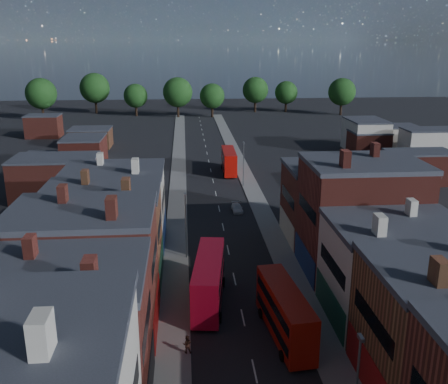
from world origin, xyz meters
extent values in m
cube|color=gray|center=(-6.50, 50.00, 0.06)|extent=(3.00, 200.00, 0.12)
cube|color=gray|center=(6.50, 50.00, 0.06)|extent=(3.00, 200.00, 0.12)
cube|color=maroon|center=(-14.00, 0.00, 6.29)|extent=(12.00, 80.00, 12.57)
cube|color=slate|center=(5.20, 0.00, 8.00)|extent=(0.25, 0.70, 0.25)
cylinder|color=slate|center=(-5.20, 30.00, 4.00)|extent=(0.16, 0.16, 8.00)
cube|color=slate|center=(-5.20, 30.00, 8.00)|extent=(0.25, 0.70, 0.25)
cylinder|color=slate|center=(5.20, 60.00, 4.00)|extent=(0.16, 0.16, 8.00)
cube|color=slate|center=(5.20, 60.00, 8.00)|extent=(0.25, 0.70, 0.25)
cube|color=#AD0922|center=(-3.06, 19.03, 2.58)|extent=(3.88, 11.36, 4.45)
cube|color=black|center=(-3.06, 19.03, 1.72)|extent=(3.83, 10.48, 0.91)
cube|color=black|center=(-3.06, 19.03, 3.64)|extent=(3.83, 10.48, 0.91)
cylinder|color=black|center=(-4.75, 15.65, 0.51)|extent=(0.43, 1.04, 1.01)
cylinder|color=black|center=(-2.24, 15.34, 0.51)|extent=(0.43, 1.04, 1.01)
cylinder|color=black|center=(-3.87, 22.72, 0.51)|extent=(0.43, 1.04, 1.01)
cylinder|color=black|center=(-1.36, 22.40, 0.51)|extent=(0.43, 1.04, 1.01)
cube|color=#A11409|center=(3.26, 12.59, 2.45)|extent=(3.51, 10.75, 4.22)
cube|color=black|center=(3.26, 12.59, 1.63)|extent=(3.48, 9.91, 0.86)
cube|color=black|center=(3.26, 12.59, 3.45)|extent=(3.48, 9.91, 0.86)
cylinder|color=black|center=(2.43, 9.11, 0.48)|extent=(0.39, 0.98, 0.96)
cylinder|color=black|center=(4.82, 9.37, 0.48)|extent=(0.39, 0.98, 0.96)
cylinder|color=black|center=(1.71, 15.82, 0.48)|extent=(0.39, 0.98, 0.96)
cylinder|color=black|center=(4.09, 16.08, 0.48)|extent=(0.39, 0.98, 0.96)
cube|color=red|center=(3.50, 69.87, 2.43)|extent=(2.56, 10.53, 4.19)
cube|color=black|center=(3.50, 69.87, 1.62)|extent=(2.61, 9.69, 0.86)
cube|color=black|center=(3.50, 69.87, 3.43)|extent=(2.61, 9.69, 0.86)
cylinder|color=black|center=(2.25, 66.54, 0.48)|extent=(0.30, 0.96, 0.95)
cylinder|color=black|center=(4.63, 66.50, 0.48)|extent=(0.30, 0.96, 0.95)
cylinder|color=black|center=(2.37, 73.25, 0.48)|extent=(0.30, 0.96, 0.95)
cylinder|color=black|center=(4.75, 73.21, 0.48)|extent=(0.30, 0.96, 0.95)
imported|color=#121650|center=(3.80, 12.08, 0.63)|extent=(1.35, 3.83, 1.26)
imported|color=black|center=(-2.36, 30.87, 0.55)|extent=(1.90, 4.01, 1.11)
imported|color=silver|center=(2.67, 46.60, 0.54)|extent=(1.67, 3.77, 1.08)
imported|color=#3A1E17|center=(-5.30, 10.74, 0.92)|extent=(0.82, 0.51, 1.60)
camera|label=1|loc=(-5.10, -25.38, 25.15)|focal=40.00mm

